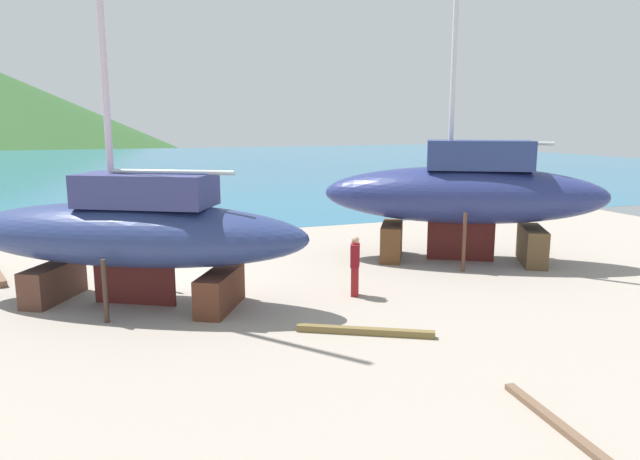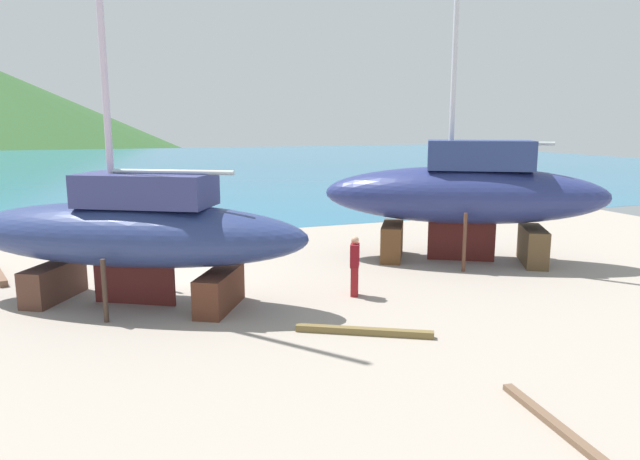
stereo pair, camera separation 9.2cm
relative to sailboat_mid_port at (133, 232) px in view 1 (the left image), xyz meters
name	(u,v)px [view 1 (the left image)]	position (x,y,z in m)	size (l,w,h in m)	color
ground_plane	(200,331)	(1.24, -2.70, -1.99)	(48.70, 48.70, 0.00)	#A09385
sea_water	(117,165)	(1.24, 55.18, -1.99)	(136.16, 91.41, 0.01)	#24688D
sailboat_mid_port	(133,232)	(0.00, 0.00, 0.00)	(9.65, 7.17, 13.51)	#543428
sailboat_small_center	(464,193)	(11.14, 1.20, 0.42)	(9.82, 7.38, 15.87)	brown
worker	(355,265)	(5.84, -1.36, -1.10)	(0.42, 0.50, 1.72)	maroon
timber_long_aft	(559,425)	(5.92, -9.17, -1.93)	(2.88, 0.18, 0.11)	brown
timber_long_fore	(365,331)	(4.79, -4.26, -1.91)	(3.20, 0.20, 0.16)	brown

